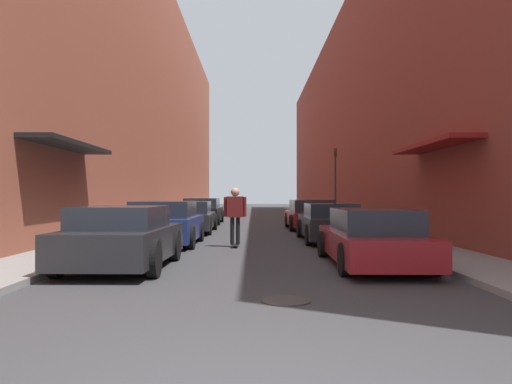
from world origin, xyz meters
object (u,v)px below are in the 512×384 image
at_px(parked_car_right_0, 372,238).
at_px(parked_car_right_2, 311,215).
at_px(parked_car_left_1, 165,224).
at_px(parked_car_left_3, 202,211).
at_px(parked_car_right_1, 329,223).
at_px(skateboarder, 235,211).
at_px(parked_car_left_2, 189,217).
at_px(traffic_light, 335,177).
at_px(parked_car_left_0, 122,238).
at_px(manhole_cover, 286,301).

relative_size(parked_car_right_0, parked_car_right_2, 1.05).
bearing_deg(parked_car_left_1, parked_car_left_3, 90.22).
relative_size(parked_car_left_3, parked_car_right_1, 1.01).
bearing_deg(parked_car_right_2, parked_car_left_3, 139.60).
bearing_deg(skateboarder, parked_car_right_2, 68.05).
height_order(parked_car_left_1, skateboarder, skateboarder).
bearing_deg(parked_car_right_2, parked_car_left_1, -126.43).
xyz_separation_m(parked_car_left_2, parked_car_left_3, (-0.09, 6.30, 0.04)).
height_order(parked_car_left_2, traffic_light, traffic_light).
height_order(parked_car_left_2, skateboarder, skateboarder).
distance_m(parked_car_left_2, parked_car_right_2, 5.49).
bearing_deg(traffic_light, parked_car_left_1, -119.99).
bearing_deg(parked_car_left_3, parked_car_left_0, -89.87).
xyz_separation_m(parked_car_left_2, parked_car_right_0, (5.15, -9.70, -0.04)).
bearing_deg(parked_car_right_0, parked_car_left_2, 117.97).
bearing_deg(parked_car_left_0, traffic_light, 67.39).
bearing_deg(parked_car_right_1, parked_car_left_2, 142.29).
height_order(parked_car_left_0, parked_car_right_0, parked_car_left_0).
bearing_deg(parked_car_left_3, parked_car_right_0, -71.88).
height_order(parked_car_left_0, parked_car_left_2, parked_car_left_0).
relative_size(parked_car_left_2, parked_car_right_2, 1.04).
distance_m(parked_car_right_2, skateboarder, 8.25).
relative_size(parked_car_left_2, skateboarder, 2.74).
bearing_deg(parked_car_right_1, manhole_cover, -102.34).
relative_size(skateboarder, traffic_light, 0.43).
bearing_deg(parked_car_left_0, manhole_cover, -45.30).
bearing_deg(traffic_light, parked_car_left_0, -112.61).
bearing_deg(parked_car_right_2, parked_car_right_0, -90.15).
xyz_separation_m(parked_car_right_2, manhole_cover, (-2.09, -15.09, -0.63)).
distance_m(parked_car_left_2, traffic_light, 10.39).
xyz_separation_m(parked_car_left_0, manhole_cover, (3.14, -3.17, -0.62)).
relative_size(parked_car_left_1, parked_car_right_1, 0.83).
distance_m(skateboarder, traffic_light, 14.11).
distance_m(parked_car_left_0, traffic_light, 18.90).
bearing_deg(parked_car_right_2, parked_car_left_0, -113.69).
bearing_deg(parked_car_left_0, parked_car_left_3, 90.13).
xyz_separation_m(parked_car_left_1, manhole_cover, (3.13, -8.01, -0.63)).
relative_size(parked_car_right_1, parked_car_right_2, 1.04).
bearing_deg(parked_car_right_0, parked_car_left_3, 108.12).
bearing_deg(parked_car_right_0, skateboarder, 128.23).
distance_m(parked_car_left_0, parked_car_left_3, 16.40).
distance_m(parked_car_right_1, traffic_light, 11.57).
bearing_deg(parked_car_left_2, manhole_cover, -76.90).
relative_size(parked_car_left_2, parked_car_right_0, 0.99).
bearing_deg(parked_car_left_2, parked_car_right_2, 19.37).
distance_m(parked_car_left_3, traffic_light, 7.57).
relative_size(parked_car_left_0, manhole_cover, 5.71).
xyz_separation_m(parked_car_left_0, parked_car_right_1, (5.17, 6.14, -0.02)).
xyz_separation_m(parked_car_right_0, parked_car_right_1, (-0.02, 5.74, 0.02)).
bearing_deg(traffic_light, parked_car_left_2, -134.67).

